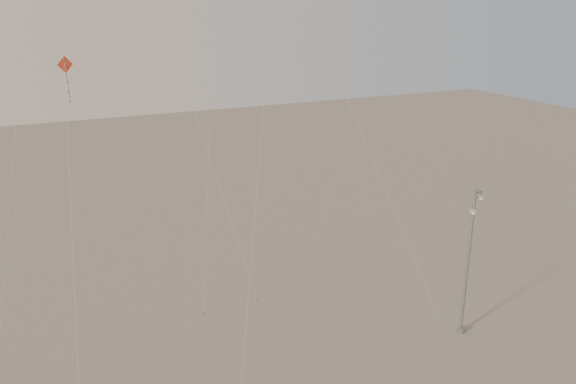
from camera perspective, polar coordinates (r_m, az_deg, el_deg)
name	(u,v)px	position (r m, az deg, el deg)	size (l,w,h in m)	color
street_lamp	(469,258)	(38.30, 15.79, -5.70)	(1.45, 1.05, 8.89)	#94979C
kite_3	(69,146)	(29.15, -18.92, 3.86)	(2.40, 9.42, 16.65)	maroon
kite_4	(320,35)	(42.07, 2.88, 13.78)	(4.91, 12.09, 21.68)	#2A2523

